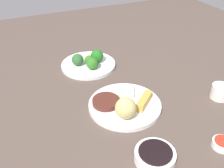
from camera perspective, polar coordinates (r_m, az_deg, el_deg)
The scene contains 16 objects.
tabletop at distance 0.89m, azimuth 2.84°, elevation -5.67°, with size 2.20×2.20×0.02m, color #51423A.
main_plate at distance 0.88m, azimuth 2.90°, elevation -4.88°, with size 0.25×0.25×0.02m, color white.
rice_scoop at distance 0.80m, azimuth 3.09°, elevation -5.42°, with size 0.07×0.07×0.07m, color tan.
spring_roll at distance 0.87m, azimuth 7.24°, elevation -3.78°, with size 0.10×0.02×0.03m, color gold.
crab_rangoon_wonton at distance 0.92m, azimuth 2.83°, elevation -1.65°, with size 0.07×0.07×0.01m, color beige.
stir_fry_heap at distance 0.87m, azimuth -1.37°, elevation -3.97°, with size 0.09×0.09×0.02m, color #4E241B.
broccoli_plate at distance 1.12m, azimuth -5.30°, elevation 4.30°, with size 0.24×0.24×0.01m, color white.
broccoli_floret_0 at distance 1.06m, azimuth -4.43°, elevation 4.62°, with size 0.05×0.05×0.05m, color #2D6D23.
broccoli_floret_1 at distance 1.12m, azimuth -3.37°, elevation 6.30°, with size 0.06×0.06×0.06m, color #20691E.
broccoli_floret_2 at distance 1.10m, azimuth -5.08°, elevation 5.35°, with size 0.04×0.04×0.04m, color #346A1F.
broccoli_floret_3 at distance 1.10m, azimuth -7.72°, elevation 5.43°, with size 0.05×0.05×0.05m, color #2C5D2C.
soy_sauce_bowl at distance 0.72m, azimuth 9.59°, elevation -15.69°, with size 0.11×0.11×0.03m, color white.
soy_sauce_bowl_liquid at distance 0.71m, azimuth 9.72°, elevation -14.78°, with size 0.09×0.09×0.00m, color black.
sauce_ramekin_sweet_and_sour at distance 0.81m, azimuth 23.47°, elevation -12.25°, with size 0.06×0.06×0.02m, color white.
sauce_ramekin_sweet_and_sour_liquid at distance 0.80m, azimuth 23.67°, elevation -11.63°, with size 0.05×0.05×0.00m, color red.
teacup at distance 0.99m, azimuth 23.07°, elevation -1.61°, with size 0.06×0.06×0.05m, color white.
Camera 1 is at (-0.61, 0.32, 0.58)m, focal length 40.78 mm.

